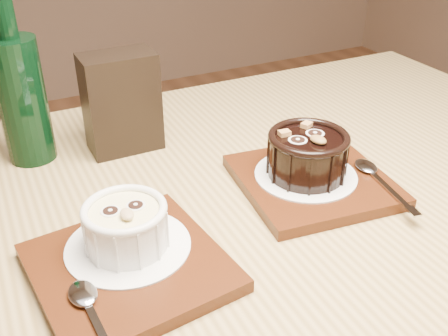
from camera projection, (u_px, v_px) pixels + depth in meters
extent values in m
cube|color=olive|center=(230.00, 233.00, 0.62)|extent=(1.21, 0.81, 0.04)
cylinder|color=olive|center=(364.00, 215.00, 1.29)|extent=(0.06, 0.06, 0.71)
cube|color=#461E0B|center=(129.00, 268.00, 0.53)|extent=(0.20, 0.20, 0.01)
cylinder|color=white|center=(128.00, 246.00, 0.54)|extent=(0.13, 0.13, 0.00)
cylinder|color=white|center=(126.00, 229.00, 0.53)|extent=(0.08, 0.08, 0.04)
cylinder|color=#ECDF90|center=(124.00, 212.00, 0.52)|extent=(0.07, 0.07, 0.00)
torus|color=white|center=(124.00, 209.00, 0.52)|extent=(0.09, 0.09, 0.01)
cylinder|color=black|center=(110.00, 210.00, 0.52)|extent=(0.02, 0.02, 0.00)
cylinder|color=black|center=(136.00, 205.00, 0.53)|extent=(0.02, 0.02, 0.00)
ellipsoid|color=tan|center=(127.00, 214.00, 0.51)|extent=(0.01, 0.02, 0.01)
cube|color=#461E0B|center=(313.00, 181.00, 0.67)|extent=(0.20, 0.20, 0.01)
cylinder|color=white|center=(306.00, 175.00, 0.67)|extent=(0.13, 0.13, 0.00)
cylinder|color=black|center=(307.00, 157.00, 0.65)|extent=(0.10, 0.10, 0.05)
cylinder|color=black|center=(309.00, 140.00, 0.64)|extent=(0.08, 0.08, 0.00)
torus|color=black|center=(309.00, 137.00, 0.64)|extent=(0.10, 0.10, 0.01)
cylinder|color=black|center=(298.00, 140.00, 0.63)|extent=(0.02, 0.02, 0.00)
cylinder|color=black|center=(315.00, 133.00, 0.65)|extent=(0.02, 0.02, 0.00)
ellipsoid|color=brown|center=(318.00, 140.00, 0.63)|extent=(0.02, 0.03, 0.01)
cube|color=#9E6533|center=(284.00, 133.00, 0.64)|extent=(0.01, 0.01, 0.01)
cube|color=#9E6533|center=(307.00, 125.00, 0.66)|extent=(0.02, 0.02, 0.01)
cube|color=black|center=(121.00, 103.00, 0.73)|extent=(0.10, 0.06, 0.14)
cylinder|color=black|center=(23.00, 101.00, 0.70)|extent=(0.06, 0.06, 0.17)
cylinder|color=black|center=(4.00, 15.00, 0.64)|extent=(0.03, 0.03, 0.06)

